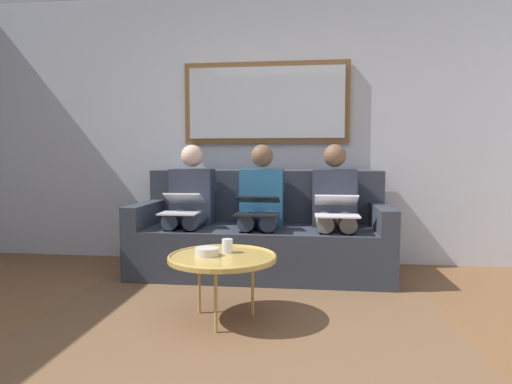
% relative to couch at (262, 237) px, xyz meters
% --- Properties ---
extents(wall_rear, '(6.00, 0.12, 2.60)m').
position_rel_couch_xyz_m(wall_rear, '(0.00, -0.48, 0.99)').
color(wall_rear, '#B7BCC6').
rests_on(wall_rear, ground_plane).
extents(area_rug, '(2.60, 1.80, 0.01)m').
position_rel_couch_xyz_m(area_rug, '(0.00, 1.27, -0.31)').
color(area_rug, brown).
rests_on(area_rug, ground_plane).
extents(couch, '(2.20, 0.90, 0.90)m').
position_rel_couch_xyz_m(couch, '(0.00, 0.00, 0.00)').
color(couch, '#2D333D').
rests_on(couch, ground_plane).
extents(framed_mirror, '(1.60, 0.05, 0.78)m').
position_rel_couch_xyz_m(framed_mirror, '(0.00, -0.39, 1.24)').
color(framed_mirror, brown).
extents(coffee_table, '(0.68, 0.68, 0.42)m').
position_rel_couch_xyz_m(coffee_table, '(0.11, 1.22, 0.09)').
color(coffee_table, tan).
rests_on(coffee_table, ground_plane).
extents(cup, '(0.07, 0.07, 0.09)m').
position_rel_couch_xyz_m(cup, '(0.10, 1.12, 0.15)').
color(cup, silver).
rests_on(cup, coffee_table).
extents(bowl, '(0.15, 0.15, 0.05)m').
position_rel_couch_xyz_m(bowl, '(0.21, 1.22, 0.13)').
color(bowl, beige).
rests_on(bowl, coffee_table).
extents(person_left, '(0.38, 0.58, 1.14)m').
position_rel_couch_xyz_m(person_left, '(-0.64, 0.07, 0.30)').
color(person_left, '#2D3342').
rests_on(person_left, couch).
extents(laptop_white, '(0.35, 0.38, 0.17)m').
position_rel_couch_xyz_m(laptop_white, '(-0.64, 0.30, 0.32)').
color(laptop_white, white).
extents(person_middle, '(0.38, 0.58, 1.14)m').
position_rel_couch_xyz_m(person_middle, '(0.00, 0.07, 0.30)').
color(person_middle, '#235B84').
rests_on(person_middle, couch).
extents(laptop_black, '(0.35, 0.35, 0.15)m').
position_rel_couch_xyz_m(laptop_black, '(0.00, 0.31, 0.32)').
color(laptop_black, black).
extents(person_right, '(0.38, 0.58, 1.14)m').
position_rel_couch_xyz_m(person_right, '(0.64, 0.07, 0.30)').
color(person_right, '#2D3342').
rests_on(person_right, couch).
extents(laptop_silver, '(0.32, 0.38, 0.17)m').
position_rel_couch_xyz_m(laptop_silver, '(0.64, 0.30, 0.32)').
color(laptop_silver, silver).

